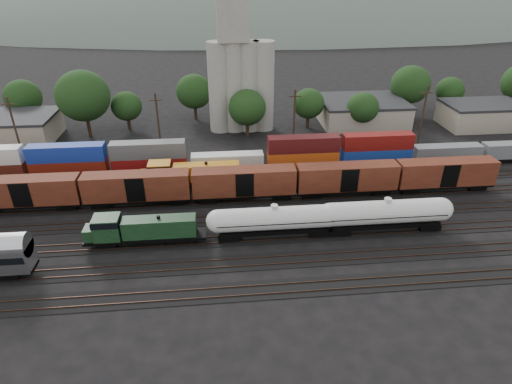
{
  "coord_description": "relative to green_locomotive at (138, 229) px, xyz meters",
  "views": [
    {
      "loc": [
        -1.91,
        -50.58,
        31.49
      ],
      "look_at": [
        3.19,
        2.0,
        3.0
      ],
      "focal_mm": 30.0,
      "sensor_mm": 36.0,
      "label": 1
    }
  ],
  "objects": [
    {
      "name": "grain_silo",
      "position": [
        15.44,
        41.0,
        8.97
      ],
      "size": [
        13.4,
        5.0,
        29.0
      ],
      "color": "gray",
      "rests_on": "ground"
    },
    {
      "name": "orange_locomotive",
      "position": [
        5.48,
        15.0,
        0.14
      ],
      "size": [
        16.94,
        2.82,
        4.24
      ],
      "color": "black",
      "rests_on": "ground"
    },
    {
      "name": "green_locomotive",
      "position": [
        0.0,
        0.0,
        0.0
      ],
      "size": [
        15.0,
        2.65,
        3.97
      ],
      "color": "black",
      "rests_on": "ground"
    },
    {
      "name": "utility_poles",
      "position": [
        12.15,
        27.0,
        3.92
      ],
      "size": [
        122.2,
        0.36,
        12.0
      ],
      "color": "black",
      "rests_on": "ground"
    },
    {
      "name": "container_wall",
      "position": [
        17.4,
        20.0,
        0.42
      ],
      "size": [
        178.4,
        2.6,
        5.8
      ],
      "color": "black",
      "rests_on": "ground"
    },
    {
      "name": "industrial_sheds",
      "position": [
        18.78,
        40.25,
        0.27
      ],
      "size": [
        119.38,
        17.26,
        5.1
      ],
      "color": "#9E937F",
      "rests_on": "ground"
    },
    {
      "name": "ground",
      "position": [
        12.15,
        5.0,
        -2.29
      ],
      "size": [
        600.0,
        600.0,
        0.0
      ],
      "primitive_type": "plane",
      "color": "black"
    },
    {
      "name": "distant_hills",
      "position": [
        36.07,
        265.0,
        -22.85
      ],
      "size": [
        860.0,
        286.0,
        130.0
      ],
      "color": "#59665B",
      "rests_on": "ground"
    },
    {
      "name": "tank_car_b",
      "position": [
        31.6,
        -0.0,
        0.48
      ],
      "size": [
        17.87,
        3.2,
        4.68
      ],
      "color": "silver",
      "rests_on": "ground"
    },
    {
      "name": "tracks",
      "position": [
        12.15,
        5.0,
        -2.24
      ],
      "size": [
        180.0,
        33.2,
        0.2
      ],
      "color": "black",
      "rests_on": "ground"
    },
    {
      "name": "tree_band",
      "position": [
        6.66,
        43.15,
        4.32
      ],
      "size": [
        161.39,
        19.89,
        13.33
      ],
      "color": "black",
      "rests_on": "ground"
    },
    {
      "name": "boxcar_string",
      "position": [
        -9.22,
        10.0,
        0.83
      ],
      "size": [
        122.8,
        2.9,
        4.2
      ],
      "color": "black",
      "rests_on": "ground"
    },
    {
      "name": "tank_car_a",
      "position": [
        16.97,
        0.0,
        0.39
      ],
      "size": [
        17.22,
        3.08,
        4.51
      ],
      "color": "silver",
      "rests_on": "ground"
    }
  ]
}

